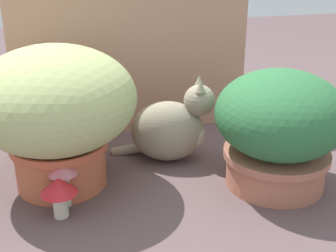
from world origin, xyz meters
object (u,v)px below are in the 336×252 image
(cat, at_px, (172,128))
(mushroom_ornament_red, at_px, (59,189))
(grass_planter, at_px, (56,109))
(mushroom_ornament_pink, at_px, (63,173))
(leafy_planter, at_px, (279,127))

(cat, relative_size, mushroom_ornament_red, 2.95)
(grass_planter, height_order, mushroom_ornament_pink, grass_planter)
(mushroom_ornament_red, relative_size, mushroom_ornament_pink, 0.83)
(leafy_planter, relative_size, mushroom_ornament_red, 3.24)
(mushroom_ornament_red, bearing_deg, grass_planter, 86.10)
(mushroom_ornament_red, bearing_deg, mushroom_ornament_pink, 74.80)
(grass_planter, bearing_deg, mushroom_ornament_pink, -88.64)
(leafy_planter, xyz_separation_m, mushroom_ornament_pink, (-0.67, 0.04, -0.09))
(leafy_planter, distance_m, cat, 0.39)
(leafy_planter, relative_size, mushroom_ornament_pink, 2.68)
(mushroom_ornament_pink, bearing_deg, mushroom_ornament_red, -105.20)
(grass_planter, relative_size, cat, 1.36)
(mushroom_ornament_red, distance_m, mushroom_ornament_pink, 0.07)
(cat, height_order, mushroom_ornament_pink, cat)
(leafy_planter, bearing_deg, mushroom_ornament_pink, 176.37)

